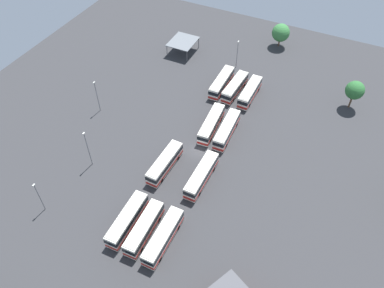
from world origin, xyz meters
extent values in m
plane|color=#333335|center=(0.00, 0.00, 0.00)|extent=(124.66, 124.66, 0.00)
cube|color=silver|center=(-23.22, -4.11, 1.83)|extent=(11.64, 2.70, 3.06)
cube|color=beige|center=(-23.22, -4.11, 3.43)|extent=(11.17, 2.49, 0.14)
cube|color=black|center=(-23.22, -4.11, 2.32)|extent=(11.69, 2.74, 0.98)
cube|color=red|center=(-23.22, -4.11, 0.97)|extent=(11.69, 2.74, 0.61)
cube|color=black|center=(-17.41, -4.05, 2.42)|extent=(0.08, 2.12, 1.13)
cylinder|color=black|center=(-19.64, -2.88, 0.50)|extent=(1.00, 0.31, 1.00)
cylinder|color=black|center=(-19.61, -5.26, 0.50)|extent=(1.00, 0.31, 1.00)
cylinder|color=black|center=(-26.84, -2.95, 0.50)|extent=(1.00, 0.31, 1.00)
cylinder|color=black|center=(-26.81, -5.34, 0.50)|extent=(1.00, 0.31, 1.00)
cube|color=silver|center=(-23.20, -0.09, 1.83)|extent=(11.30, 3.00, 3.06)
cube|color=beige|center=(-23.20, -0.09, 3.43)|extent=(10.84, 2.78, 0.14)
cube|color=black|center=(-23.20, -0.09, 2.32)|extent=(11.36, 3.04, 0.98)
cube|color=red|center=(-23.20, -0.09, 0.97)|extent=(11.36, 3.04, 0.61)
cube|color=black|center=(-17.58, 0.12, 2.42)|extent=(0.14, 2.12, 1.13)
cylinder|color=black|center=(-19.77, 1.23, 0.50)|extent=(1.01, 0.34, 1.00)
cylinder|color=black|center=(-19.68, -1.15, 0.50)|extent=(1.01, 0.34, 1.00)
cylinder|color=black|center=(-26.71, 0.98, 0.50)|extent=(1.01, 0.34, 1.00)
cylinder|color=black|center=(-26.63, -1.40, 0.50)|extent=(1.01, 0.34, 1.00)
cube|color=silver|center=(-23.02, 3.69, 1.83)|extent=(11.67, 2.94, 3.06)
cube|color=beige|center=(-23.02, 3.69, 3.43)|extent=(11.20, 2.72, 0.14)
cube|color=black|center=(-23.02, 3.69, 2.32)|extent=(11.73, 2.98, 0.98)
cube|color=red|center=(-23.02, 3.69, 0.97)|extent=(11.73, 2.98, 0.61)
cube|color=black|center=(-17.21, 3.86, 2.42)|extent=(0.12, 2.12, 1.13)
cylinder|color=black|center=(-19.46, 4.99, 0.50)|extent=(1.01, 0.33, 1.00)
cylinder|color=black|center=(-19.39, 2.61, 0.50)|extent=(1.01, 0.33, 1.00)
cylinder|color=black|center=(-26.65, 4.77, 0.50)|extent=(1.01, 0.33, 1.00)
cylinder|color=black|center=(-26.58, 2.39, 0.50)|extent=(1.01, 0.33, 1.00)
cube|color=silver|center=(-7.27, -4.29, 1.83)|extent=(11.73, 2.63, 3.06)
cube|color=beige|center=(-7.27, -4.29, 3.43)|extent=(11.26, 2.42, 0.14)
cube|color=black|center=(-7.27, -4.29, 2.32)|extent=(11.78, 2.67, 0.98)
cube|color=red|center=(-7.27, -4.29, 0.97)|extent=(11.78, 2.67, 0.61)
cube|color=black|center=(-1.40, -4.31, 2.42)|extent=(0.07, 2.12, 1.13)
cylinder|color=black|center=(-3.63, -3.11, 0.50)|extent=(1.00, 0.30, 1.00)
cylinder|color=black|center=(-3.64, -5.49, 0.50)|extent=(1.00, 0.30, 1.00)
cylinder|color=black|center=(-10.90, -3.08, 0.50)|extent=(1.00, 0.30, 1.00)
cylinder|color=black|center=(-10.90, -5.47, 0.50)|extent=(1.00, 0.30, 1.00)
cube|color=silver|center=(-7.71, 4.10, 1.83)|extent=(11.35, 2.87, 3.06)
cube|color=beige|center=(-7.71, 4.10, 3.43)|extent=(10.89, 2.65, 0.14)
cube|color=black|center=(-7.71, 4.10, 2.32)|extent=(11.40, 2.91, 0.98)
cube|color=red|center=(-7.71, 4.10, 0.97)|extent=(11.40, 2.91, 0.61)
cube|color=black|center=(-2.05, 3.96, 2.42)|extent=(0.11, 2.12, 1.13)
cylinder|color=black|center=(-4.18, 5.21, 0.50)|extent=(1.01, 0.32, 1.00)
cylinder|color=black|center=(-4.24, 2.83, 0.50)|extent=(1.01, 0.32, 1.00)
cylinder|color=black|center=(-11.17, 5.38, 0.50)|extent=(1.01, 0.32, 1.00)
cylinder|color=black|center=(-11.23, 3.00, 0.50)|extent=(1.01, 0.32, 1.00)
cube|color=silver|center=(7.50, -3.81, 1.83)|extent=(11.74, 3.16, 3.06)
cube|color=beige|center=(7.50, -3.81, 3.43)|extent=(11.27, 2.93, 0.14)
cube|color=black|center=(7.50, -3.81, 2.32)|extent=(11.80, 3.20, 0.98)
cube|color=red|center=(7.50, -3.81, 0.97)|extent=(11.80, 3.20, 0.61)
cube|color=black|center=(13.32, -3.53, 2.42)|extent=(0.16, 2.12, 1.13)
cylinder|color=black|center=(11.04, -2.45, 0.50)|extent=(1.01, 0.35, 1.00)
cylinder|color=black|center=(11.16, -4.83, 0.50)|extent=(1.01, 0.35, 1.00)
cylinder|color=black|center=(3.84, -2.80, 0.50)|extent=(1.01, 0.35, 1.00)
cylinder|color=black|center=(3.96, -5.18, 0.50)|extent=(1.01, 0.35, 1.00)
cube|color=silver|center=(7.62, 0.14, 1.83)|extent=(12.03, 3.47, 3.06)
cube|color=beige|center=(7.62, 0.14, 3.43)|extent=(11.54, 3.23, 0.14)
cube|color=black|center=(7.62, 0.14, 2.32)|extent=(12.09, 3.52, 0.98)
cube|color=red|center=(7.62, 0.14, 0.97)|extent=(12.09, 3.52, 0.61)
cube|color=black|center=(13.55, 0.59, 2.42)|extent=(0.22, 2.12, 1.13)
cylinder|color=black|center=(11.20, 1.61, 0.50)|extent=(1.02, 0.37, 1.00)
cylinder|color=black|center=(11.38, -0.77, 0.50)|extent=(1.02, 0.37, 1.00)
cylinder|color=black|center=(3.86, 1.05, 0.50)|extent=(1.02, 0.37, 1.00)
cylinder|color=black|center=(4.04, -1.32, 0.50)|extent=(1.02, 0.37, 1.00)
cube|color=silver|center=(22.63, -3.86, 1.83)|extent=(10.99, 2.62, 3.06)
cube|color=beige|center=(22.63, -3.86, 3.43)|extent=(10.55, 2.41, 0.14)
cube|color=black|center=(22.63, -3.86, 2.32)|extent=(11.05, 2.65, 0.98)
cube|color=red|center=(22.63, -3.86, 0.97)|extent=(11.05, 2.65, 0.61)
cube|color=black|center=(28.13, -3.85, 2.42)|extent=(0.06, 2.12, 1.13)
cylinder|color=black|center=(26.03, -2.66, 0.50)|extent=(1.00, 0.30, 1.00)
cylinder|color=black|center=(26.04, -5.04, 0.50)|extent=(1.00, 0.30, 1.00)
cylinder|color=black|center=(19.22, -2.68, 0.50)|extent=(1.00, 0.30, 1.00)
cylinder|color=black|center=(19.23, -5.06, 0.50)|extent=(1.00, 0.30, 1.00)
cube|color=silver|center=(22.86, 0.31, 1.83)|extent=(11.17, 3.13, 3.06)
cube|color=beige|center=(22.86, 0.31, 3.43)|extent=(10.71, 2.90, 0.14)
cube|color=black|center=(22.86, 0.31, 2.32)|extent=(11.22, 3.17, 0.98)
cube|color=red|center=(22.86, 0.31, 0.97)|extent=(11.22, 3.17, 0.61)
cube|color=black|center=(28.39, 0.04, 2.42)|extent=(0.16, 2.12, 1.13)
cylinder|color=black|center=(26.34, 1.33, 0.50)|extent=(1.01, 0.35, 1.00)
cylinder|color=black|center=(26.23, -1.05, 0.50)|extent=(1.01, 0.35, 1.00)
cylinder|color=black|center=(19.50, 1.67, 0.50)|extent=(1.01, 0.35, 1.00)
cylinder|color=black|center=(19.38, -0.71, 0.50)|extent=(1.01, 0.35, 1.00)
cube|color=silver|center=(23.08, 4.14, 1.83)|extent=(11.73, 2.81, 3.06)
cube|color=beige|center=(23.08, 4.14, 3.43)|extent=(11.26, 2.60, 0.14)
cube|color=black|center=(23.08, 4.14, 2.32)|extent=(11.79, 2.85, 0.98)
cube|color=red|center=(23.08, 4.14, 0.97)|extent=(11.79, 2.85, 0.61)
cube|color=black|center=(28.93, 4.25, 2.42)|extent=(0.10, 2.12, 1.13)
cylinder|color=black|center=(26.68, 5.40, 0.50)|extent=(1.01, 0.32, 1.00)
cylinder|color=black|center=(26.73, 3.02, 0.50)|extent=(1.01, 0.32, 1.00)
cylinder|color=black|center=(19.44, 5.26, 0.50)|extent=(1.01, 0.32, 1.00)
cylinder|color=black|center=(19.48, 2.88, 0.50)|extent=(1.01, 0.32, 1.00)
cube|color=slate|center=(33.77, 20.89, 3.56)|extent=(8.43, 7.09, 0.20)
cylinder|color=#59595B|center=(37.64, 24.14, 1.73)|extent=(0.20, 0.20, 3.46)
cylinder|color=#59595B|center=(37.68, 17.71, 1.73)|extent=(0.20, 0.20, 3.46)
cylinder|color=#59595B|center=(29.86, 24.08, 1.73)|extent=(0.20, 0.20, 3.46)
cylinder|color=#59595B|center=(29.90, 17.65, 1.73)|extent=(0.20, 0.20, 3.46)
cylinder|color=slate|center=(1.78, 27.72, 4.23)|extent=(0.16, 0.16, 8.47)
cube|color=silver|center=(1.78, 27.72, 8.65)|extent=(0.56, 0.28, 0.20)
cylinder|color=slate|center=(-27.14, 20.39, 3.79)|extent=(0.16, 0.16, 7.58)
cube|color=silver|center=(-27.14, 20.39, 7.76)|extent=(0.56, 0.28, 0.20)
cylinder|color=slate|center=(-13.50, 19.01, 4.64)|extent=(0.16, 0.16, 9.27)
cube|color=silver|center=(-13.50, 19.01, 9.45)|extent=(0.56, 0.28, 0.20)
cylinder|color=slate|center=(33.61, 4.16, 4.00)|extent=(0.16, 0.16, 8.01)
cube|color=silver|center=(33.61, 4.16, 8.19)|extent=(0.56, 0.28, 0.20)
cylinder|color=brown|center=(30.23, -27.54, 1.71)|extent=(0.44, 0.44, 3.41)
sphere|color=#2D6B33|center=(30.23, -27.54, 5.35)|extent=(4.56, 4.56, 4.56)
cylinder|color=brown|center=(49.23, -3.34, 1.13)|extent=(0.44, 0.44, 2.25)
sphere|color=#387A3D|center=(49.23, -3.34, 4.45)|extent=(5.18, 5.18, 5.18)
camera|label=1|loc=(-53.25, -24.62, 64.44)|focal=36.35mm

